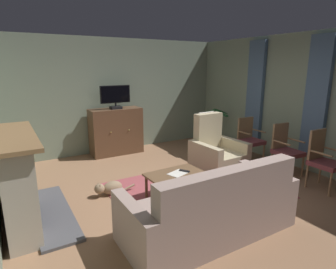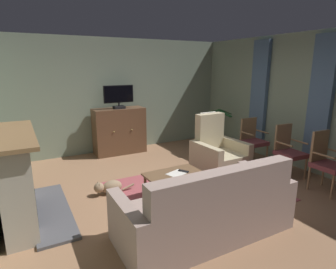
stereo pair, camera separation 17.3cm
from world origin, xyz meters
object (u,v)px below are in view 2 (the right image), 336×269
Objects in this scene: folded_newspaper at (177,173)px; tv_remote at (183,171)px; armchair_near_window at (218,156)px; side_chair_far_end at (252,139)px; fireplace at (19,180)px; television at (119,96)px; potted_plant_tall_palm_by_window at (219,138)px; coffee_table at (174,176)px; side_chair_beside_plant at (326,161)px; cat at (110,187)px; sofa_floral at (207,212)px; tv_cabinet at (119,132)px; side_chair_nearest_door at (288,150)px.

tv_remote is at bearing -11.37° from folded_newspaper.
armchair_near_window is 1.22× the size of side_chair_far_end.
television is (2.18, 2.22, 0.80)m from fireplace.
potted_plant_tall_palm_by_window is at bearing 21.46° from folded_newspaper.
potted_plant_tall_palm_by_window is at bearing -15.29° from television.
folded_newspaper reaches higher than coffee_table.
side_chair_beside_plant is 2.98m from potted_plant_tall_palm_by_window.
fireplace is 2.20m from coffee_table.
fireplace is 1.37m from cat.
side_chair_beside_plant is 3.61m from cat.
tv_remote is 0.08× the size of sofa_floral.
potted_plant_tall_palm_by_window is at bearing 49.54° from sofa_floral.
fireplace is 2.36m from tv_remote.
cat is at bearing -157.73° from potted_plant_tall_palm_by_window.
tv_remote is at bearing -87.26° from tv_cabinet.
television is 2.77m from potted_plant_tall_palm_by_window.
television is 4.12× the size of tv_remote.
tv_remote is (0.13, -2.72, -0.10)m from tv_cabinet.
side_chair_beside_plant is 1.67m from side_chair_far_end.
side_chair_beside_plant reaches higher than side_chair_nearest_door.
armchair_near_window reaches higher than potted_plant_tall_palm_by_window.
side_chair_far_end is at bearing 3.36° from fireplace.
sofa_floral is at bearing -144.42° from side_chair_far_end.
coffee_table is 2.55m from side_chair_beside_plant.
sofa_floral is 2.21× the size of potted_plant_tall_palm_by_window.
sofa_floral is 3.09m from side_chair_far_end.
side_chair_beside_plant is (4.49, -1.41, -0.05)m from fireplace.
sofa_floral is at bearing -98.43° from coffee_table.
side_chair_nearest_door reaches higher than sofa_floral.
tv_cabinet is at bearing 71.85° from folded_newspaper.
tv_remote reaches higher than folded_newspaper.
tv_remote is 0.57× the size of folded_newspaper.
fireplace reaches higher than armchair_near_window.
side_chair_beside_plant is at bearing -22.71° from coffee_table.
armchair_near_window reaches higher than side_chair_beside_plant.
tv_cabinet is at bearing 66.56° from cat.
armchair_near_window reaches higher than folded_newspaper.
television is 0.71× the size of side_chair_nearest_door.
side_chair_far_end reaches higher than tv_remote.
television reaches higher than side_chair_beside_plant.
potted_plant_tall_palm_by_window reaches higher than cat.
television is 3.90m from sofa_floral.
television is 3.79m from side_chair_nearest_door.
tv_cabinet is 2.72m from tv_remote.
side_chair_far_end is (2.31, -1.96, -0.86)m from television.
side_chair_nearest_door is at bearing 19.20° from sofa_floral.
side_chair_far_end reaches higher than folded_newspaper.
coffee_table is 1.36× the size of cat.
folded_newspaper is at bearing -11.88° from fireplace.
armchair_near_window reaches higher than sofa_floral.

